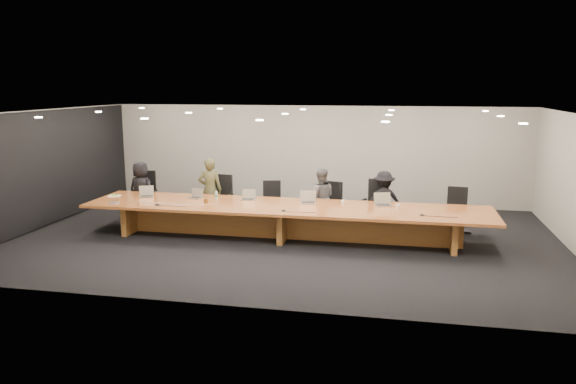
# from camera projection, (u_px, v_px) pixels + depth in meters

# --- Properties ---
(ground) EXTENTS (12.00, 12.00, 0.00)m
(ground) POSITION_uv_depth(u_px,v_px,m) (285.00, 238.00, 12.57)
(ground) COLOR black
(ground) RESTS_ON ground
(back_wall) EXTENTS (12.00, 0.02, 2.80)m
(back_wall) POSITION_uv_depth(u_px,v_px,m) (314.00, 155.00, 16.16)
(back_wall) COLOR beige
(back_wall) RESTS_ON ground
(left_wall_panel) EXTENTS (0.08, 7.84, 2.74)m
(left_wall_panel) POSITION_uv_depth(u_px,v_px,m) (44.00, 170.00, 13.49)
(left_wall_panel) COLOR black
(left_wall_panel) RESTS_ON ground
(conference_table) EXTENTS (9.00, 1.80, 0.75)m
(conference_table) POSITION_uv_depth(u_px,v_px,m) (285.00, 216.00, 12.48)
(conference_table) COLOR #9C4F22
(conference_table) RESTS_ON ground
(chair_far_left) EXTENTS (0.70, 0.70, 1.21)m
(chair_far_left) POSITION_uv_depth(u_px,v_px,m) (144.00, 194.00, 14.49)
(chair_far_left) COLOR black
(chair_far_left) RESTS_ON ground
(chair_left) EXTENTS (0.67, 0.67, 1.17)m
(chair_left) POSITION_uv_depth(u_px,v_px,m) (220.00, 198.00, 14.15)
(chair_left) COLOR black
(chair_left) RESTS_ON ground
(chair_mid_left) EXTENTS (0.63, 0.63, 1.06)m
(chair_mid_left) POSITION_uv_depth(u_px,v_px,m) (272.00, 202.00, 13.88)
(chair_mid_left) COLOR black
(chair_mid_left) RESTS_ON ground
(chair_mid_right) EXTENTS (0.67, 0.67, 1.09)m
(chair_mid_right) POSITION_uv_depth(u_px,v_px,m) (330.00, 204.00, 13.58)
(chair_mid_right) COLOR black
(chair_mid_right) RESTS_ON ground
(chair_right) EXTENTS (0.76, 0.76, 1.19)m
(chair_right) POSITION_uv_depth(u_px,v_px,m) (374.00, 204.00, 13.30)
(chair_right) COLOR black
(chair_right) RESTS_ON ground
(chair_far_right) EXTENTS (0.62, 0.62, 1.09)m
(chair_far_right) POSITION_uv_depth(u_px,v_px,m) (456.00, 210.00, 12.88)
(chair_far_right) COLOR black
(chair_far_right) RESTS_ON ground
(person_a) EXTENTS (0.78, 0.57, 1.46)m
(person_a) POSITION_uv_depth(u_px,v_px,m) (141.00, 190.00, 14.33)
(person_a) COLOR black
(person_a) RESTS_ON ground
(person_b) EXTENTS (0.65, 0.49, 1.61)m
(person_b) POSITION_uv_depth(u_px,v_px,m) (210.00, 190.00, 13.96)
(person_b) COLOR #3F3D22
(person_b) RESTS_ON ground
(person_c) EXTENTS (0.79, 0.66, 1.44)m
(person_c) POSITION_uv_depth(u_px,v_px,m) (320.00, 198.00, 13.42)
(person_c) COLOR #525153
(person_c) RESTS_ON ground
(person_d) EXTENTS (1.00, 0.72, 1.39)m
(person_d) POSITION_uv_depth(u_px,v_px,m) (384.00, 200.00, 13.24)
(person_d) COLOR black
(person_d) RESTS_ON ground
(laptop_a) EXTENTS (0.41, 0.36, 0.27)m
(laptop_a) POSITION_uv_depth(u_px,v_px,m) (146.00, 191.00, 13.36)
(laptop_a) COLOR tan
(laptop_a) RESTS_ON conference_table
(laptop_b) EXTENTS (0.34, 0.28, 0.24)m
(laptop_b) POSITION_uv_depth(u_px,v_px,m) (195.00, 193.00, 13.19)
(laptop_b) COLOR beige
(laptop_b) RESTS_ON conference_table
(laptop_c) EXTENTS (0.32, 0.24, 0.25)m
(laptop_c) POSITION_uv_depth(u_px,v_px,m) (248.00, 195.00, 13.01)
(laptop_c) COLOR #BBAC8F
(laptop_c) RESTS_ON conference_table
(laptop_d) EXTENTS (0.39, 0.31, 0.28)m
(laptop_d) POSITION_uv_depth(u_px,v_px,m) (308.00, 197.00, 12.65)
(laptop_d) COLOR #BCA98F
(laptop_d) RESTS_ON conference_table
(laptop_e) EXTENTS (0.43, 0.37, 0.29)m
(laptop_e) POSITION_uv_depth(u_px,v_px,m) (384.00, 199.00, 12.37)
(laptop_e) COLOR tan
(laptop_e) RESTS_ON conference_table
(water_bottle) EXTENTS (0.07, 0.07, 0.21)m
(water_bottle) POSITION_uv_depth(u_px,v_px,m) (216.00, 196.00, 12.97)
(water_bottle) COLOR #AFC0BA
(water_bottle) RESTS_ON conference_table
(amber_mug) EXTENTS (0.10, 0.10, 0.10)m
(amber_mug) POSITION_uv_depth(u_px,v_px,m) (206.00, 201.00, 12.66)
(amber_mug) COLOR brown
(amber_mug) RESTS_ON conference_table
(paper_cup_near) EXTENTS (0.10, 0.10, 0.09)m
(paper_cup_near) POSITION_uv_depth(u_px,v_px,m) (343.00, 202.00, 12.58)
(paper_cup_near) COLOR white
(paper_cup_near) RESTS_ON conference_table
(paper_cup_far) EXTENTS (0.09, 0.09, 0.10)m
(paper_cup_far) POSITION_uv_depth(u_px,v_px,m) (398.00, 207.00, 12.11)
(paper_cup_far) COLOR silver
(paper_cup_far) RESTS_ON conference_table
(notepad) EXTENTS (0.32, 0.28, 0.02)m
(notepad) POSITION_uv_depth(u_px,v_px,m) (114.00, 196.00, 13.47)
(notepad) COLOR silver
(notepad) RESTS_ON conference_table
(lime_gadget) EXTENTS (0.16, 0.13, 0.02)m
(lime_gadget) POSITION_uv_depth(u_px,v_px,m) (114.00, 195.00, 13.46)
(lime_gadget) COLOR #6ECA35
(lime_gadget) RESTS_ON notepad
(av_box) EXTENTS (0.22, 0.17, 0.03)m
(av_box) POSITION_uv_depth(u_px,v_px,m) (114.00, 203.00, 12.66)
(av_box) COLOR #B2B2B7
(av_box) RESTS_ON conference_table
(mic_left) EXTENTS (0.14, 0.14, 0.03)m
(mic_left) POSITION_uv_depth(u_px,v_px,m) (157.00, 204.00, 12.48)
(mic_left) COLOR black
(mic_left) RESTS_ON conference_table
(mic_center) EXTENTS (0.14, 0.14, 0.03)m
(mic_center) POSITION_uv_depth(u_px,v_px,m) (283.00, 210.00, 11.90)
(mic_center) COLOR black
(mic_center) RESTS_ON conference_table
(mic_right) EXTENTS (0.12, 0.12, 0.03)m
(mic_right) POSITION_uv_depth(u_px,v_px,m) (422.00, 215.00, 11.50)
(mic_right) COLOR black
(mic_right) RESTS_ON conference_table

